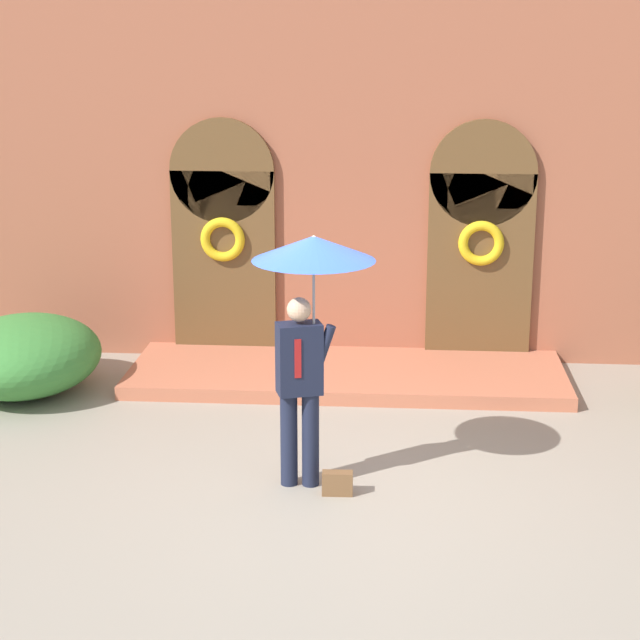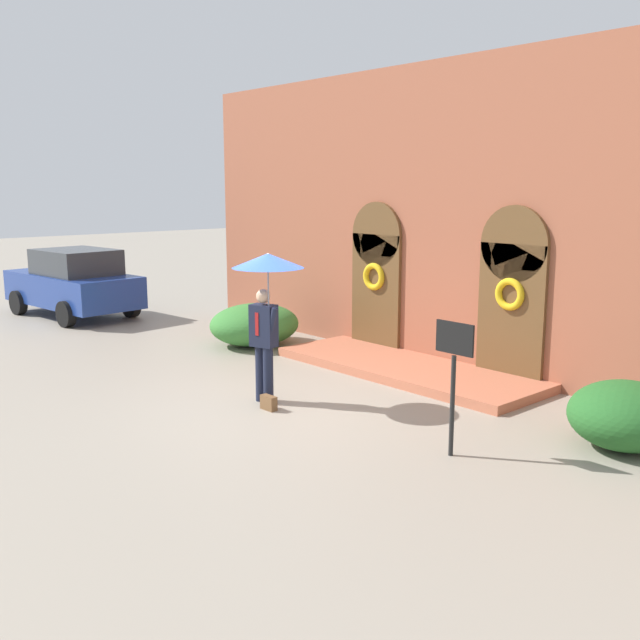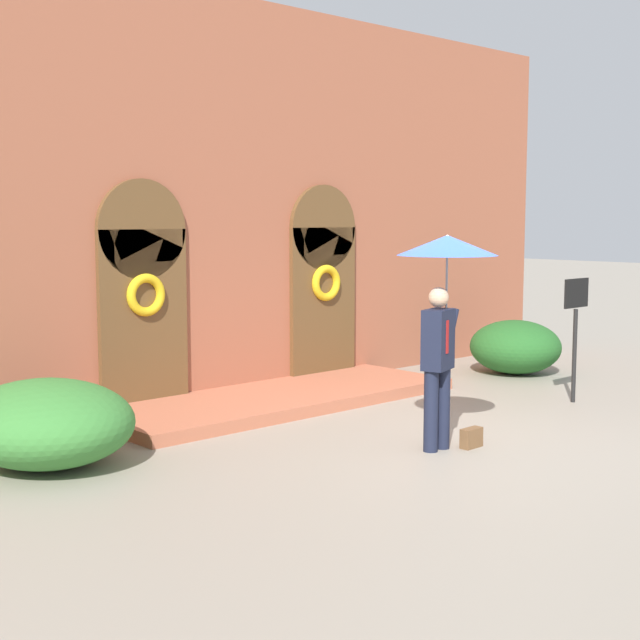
{
  "view_description": "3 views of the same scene",
  "coord_description": "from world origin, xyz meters",
  "px_view_note": "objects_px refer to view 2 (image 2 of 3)",
  "views": [
    {
      "loc": [
        0.58,
        -9.13,
        4.16
      ],
      "look_at": [
        -0.18,
        1.11,
        1.3
      ],
      "focal_mm": 60.0,
      "sensor_mm": 36.0,
      "label": 1
    },
    {
      "loc": [
        8.37,
        -6.52,
        3.36
      ],
      "look_at": [
        -0.39,
        1.3,
        1.15
      ],
      "focal_mm": 40.0,
      "sensor_mm": 36.0,
      "label": 2
    },
    {
      "loc": [
        -7.73,
        -6.15,
        2.54
      ],
      "look_at": [
        -0.43,
        1.78,
        1.31
      ],
      "focal_mm": 50.0,
      "sensor_mm": 36.0,
      "label": 3
    }
  ],
  "objects_px": {
    "person_with_umbrella": "(267,283)",
    "shrub_right": "(626,415)",
    "handbag": "(269,403)",
    "parked_car": "(74,283)",
    "sign_post": "(454,366)",
    "shrub_left": "(255,324)"
  },
  "relations": [
    {
      "from": "sign_post",
      "to": "shrub_left",
      "type": "relative_size",
      "value": 0.87
    },
    {
      "from": "sign_post",
      "to": "parked_car",
      "type": "bearing_deg",
      "value": 177.65
    },
    {
      "from": "handbag",
      "to": "shrub_left",
      "type": "bearing_deg",
      "value": 144.63
    },
    {
      "from": "person_with_umbrella",
      "to": "shrub_right",
      "type": "distance_m",
      "value": 5.35
    },
    {
      "from": "parked_car",
      "to": "sign_post",
      "type": "bearing_deg",
      "value": -2.35
    },
    {
      "from": "shrub_left",
      "to": "shrub_right",
      "type": "bearing_deg",
      "value": -0.52
    },
    {
      "from": "sign_post",
      "to": "parked_car",
      "type": "xyz_separation_m",
      "value": [
        -12.7,
        0.52,
        -0.28
      ]
    },
    {
      "from": "sign_post",
      "to": "shrub_right",
      "type": "height_order",
      "value": "sign_post"
    },
    {
      "from": "person_with_umbrella",
      "to": "shrub_left",
      "type": "height_order",
      "value": "person_with_umbrella"
    },
    {
      "from": "handbag",
      "to": "shrub_left",
      "type": "height_order",
      "value": "shrub_left"
    },
    {
      "from": "person_with_umbrella",
      "to": "shrub_right",
      "type": "xyz_separation_m",
      "value": [
        4.62,
        2.28,
        -1.47
      ]
    },
    {
      "from": "shrub_left",
      "to": "parked_car",
      "type": "xyz_separation_m",
      "value": [
        -5.89,
        -1.45,
        0.44
      ]
    },
    {
      "from": "handbag",
      "to": "sign_post",
      "type": "height_order",
      "value": "sign_post"
    },
    {
      "from": "shrub_left",
      "to": "sign_post",
      "type": "bearing_deg",
      "value": -16.19
    },
    {
      "from": "person_with_umbrella",
      "to": "handbag",
      "type": "distance_m",
      "value": 1.83
    },
    {
      "from": "person_with_umbrella",
      "to": "shrub_right",
      "type": "height_order",
      "value": "person_with_umbrella"
    },
    {
      "from": "person_with_umbrella",
      "to": "shrub_left",
      "type": "bearing_deg",
      "value": 146.3
    },
    {
      "from": "person_with_umbrella",
      "to": "shrub_left",
      "type": "distance_m",
      "value": 4.48
    },
    {
      "from": "shrub_left",
      "to": "shrub_right",
      "type": "distance_m",
      "value": 8.14
    },
    {
      "from": "handbag",
      "to": "shrub_left",
      "type": "xyz_separation_m",
      "value": [
        -3.79,
        2.55,
        0.33
      ]
    },
    {
      "from": "shrub_right",
      "to": "parked_car",
      "type": "distance_m",
      "value": 14.11
    },
    {
      "from": "person_with_umbrella",
      "to": "shrub_left",
      "type": "xyz_separation_m",
      "value": [
        -3.53,
        2.35,
        -1.47
      ]
    }
  ]
}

